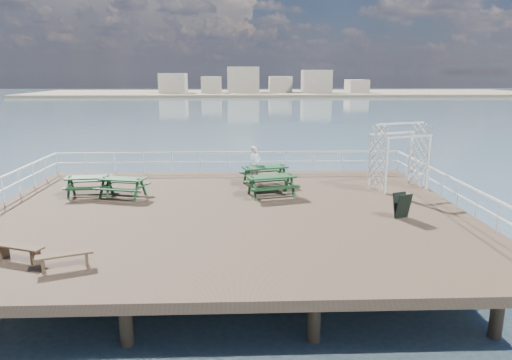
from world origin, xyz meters
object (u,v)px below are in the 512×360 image
object	(u,v)px
picnic_table_a	(122,183)
picnic_table_d	(89,182)
flat_bench_near	(65,257)
picnic_table_b	(265,172)
trellis_arbor	(399,160)
picnic_table_c	(271,181)
flat_bench_far	(19,249)
person	(255,165)

from	to	relation	value
picnic_table_a	picnic_table_d	xyz separation A→B (m)	(-1.45, 0.31, 0.01)
picnic_table_d	flat_bench_near	bearing A→B (deg)	-83.81
picnic_table_b	trellis_arbor	size ratio (longest dim) A/B	0.81
picnic_table_b	picnic_table_c	distance (m)	1.91
flat_bench_far	picnic_table_a	bearing A→B (deg)	100.24
picnic_table_d	flat_bench_far	world-z (taller)	picnic_table_d
picnic_table_d	trellis_arbor	bearing A→B (deg)	-3.72
picnic_table_b	picnic_table_d	xyz separation A→B (m)	(-7.51, -1.51, -0.05)
picnic_table_c	flat_bench_near	world-z (taller)	picnic_table_c
flat_bench_near	trellis_arbor	size ratio (longest dim) A/B	0.49
picnic_table_b	flat_bench_far	distance (m)	11.14
picnic_table_a	picnic_table_d	distance (m)	1.49
picnic_table_b	flat_bench_near	distance (m)	10.72
person	flat_bench_far	bearing A→B (deg)	-165.54
flat_bench_near	picnic_table_b	bearing A→B (deg)	36.04
picnic_table_a	person	bearing A→B (deg)	36.36
picnic_table_d	flat_bench_far	xyz separation A→B (m)	(0.22, -6.90, -0.26)
picnic_table_a	trellis_arbor	bearing A→B (deg)	19.10
picnic_table_c	picnic_table_a	bearing A→B (deg)	165.08
picnic_table_c	trellis_arbor	bearing A→B (deg)	-3.94
picnic_table_a	flat_bench_near	size ratio (longest dim) A/B	1.48
picnic_table_a	flat_bench_near	xyz separation A→B (m)	(0.23, -7.17, -0.27)
picnic_table_d	person	xyz separation A→B (m)	(7.06, 1.94, 0.29)
picnic_table_a	picnic_table_b	bearing A→B (deg)	31.25
picnic_table_a	picnic_table_b	distance (m)	6.33
picnic_table_d	flat_bench_near	size ratio (longest dim) A/B	1.39
trellis_arbor	person	bearing A→B (deg)	150.19
flat_bench_near	trellis_arbor	distance (m)	14.30
picnic_table_d	trellis_arbor	distance (m)	13.44
flat_bench_near	flat_bench_far	xyz separation A→B (m)	(-1.46, 0.57, 0.01)
flat_bench_near	trellis_arbor	bearing A→B (deg)	13.75
picnic_table_d	flat_bench_near	distance (m)	7.67
picnic_table_d	person	world-z (taller)	person
picnic_table_b	person	xyz separation A→B (m)	(-0.45, 0.43, 0.24)
picnic_table_c	person	world-z (taller)	person
person	picnic_table_c	bearing A→B (deg)	-113.25
picnic_table_c	trellis_arbor	size ratio (longest dim) A/B	0.79
flat_bench_far	flat_bench_near	bearing A→B (deg)	-0.63
picnic_table_a	picnic_table_c	size ratio (longest dim) A/B	0.93
picnic_table_a	person	distance (m)	6.05
flat_bench_far	picnic_table_b	bearing A→B (deg)	69.91
picnic_table_b	picnic_table_d	size ratio (longest dim) A/B	1.17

